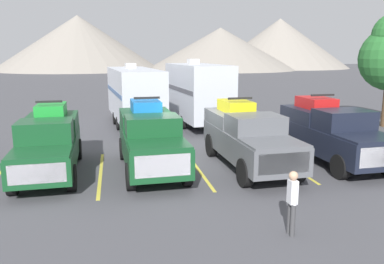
{
  "coord_description": "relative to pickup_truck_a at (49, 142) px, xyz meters",
  "views": [
    {
      "loc": [
        -3.01,
        -15.1,
        4.35
      ],
      "look_at": [
        0.0,
        0.03,
        1.2
      ],
      "focal_mm": 36.61,
      "sensor_mm": 36.0,
      "label": 1
    }
  ],
  "objects": [
    {
      "name": "pickup_truck_c",
      "position": [
        7.34,
        -0.64,
        0.04
      ],
      "size": [
        2.29,
        5.95,
        2.59
      ],
      "color": "#595B60",
      "rests_on": "ground"
    },
    {
      "name": "pickup_truck_d",
      "position": [
        10.91,
        -0.6,
        0.05
      ],
      "size": [
        2.37,
        5.71,
        2.65
      ],
      "color": "black",
      "rests_on": "ground"
    },
    {
      "name": "lot_stripe_b",
      "position": [
        1.79,
        -0.48,
        -1.16
      ],
      "size": [
        0.12,
        5.5,
        0.01
      ],
      "primitive_type": "cube",
      "color": "gold",
      "rests_on": "ground"
    },
    {
      "name": "person_a",
      "position": [
        6.46,
        -6.44,
        -0.23
      ],
      "size": [
        0.22,
        0.36,
        1.61
      ],
      "color": "#3F3F42",
      "rests_on": "ground"
    },
    {
      "name": "ground_plane",
      "position": [
        5.41,
        0.49,
        -1.16
      ],
      "size": [
        240.0,
        240.0,
        0.0
      ],
      "primitive_type": "plane",
      "color": "#47474C"
    },
    {
      "name": "lot_stripe_c",
      "position": [
        5.41,
        -0.48,
        -1.16
      ],
      "size": [
        0.12,
        5.5,
        0.01
      ],
      "primitive_type": "cube",
      "color": "gold",
      "rests_on": "ground"
    },
    {
      "name": "mountain_ridge",
      "position": [
        10.77,
        87.72,
        5.08
      ],
      "size": [
        136.29,
        47.18,
        13.65
      ],
      "color": "gray",
      "rests_on": "ground"
    },
    {
      "name": "pickup_truck_b",
      "position": [
        3.65,
        -0.34,
        0.06
      ],
      "size": [
        2.28,
        5.61,
        2.66
      ],
      "color": "#144723",
      "rests_on": "ground"
    },
    {
      "name": "camper_trailer_a",
      "position": [
        3.54,
        8.71,
        0.79
      ],
      "size": [
        3.12,
        9.07,
        3.7
      ],
      "color": "silver",
      "rests_on": "ground"
    },
    {
      "name": "lot_stripe_d",
      "position": [
        9.03,
        -0.48,
        -1.16
      ],
      "size": [
        0.12,
        5.5,
        0.01
      ],
      "primitive_type": "cube",
      "color": "gold",
      "rests_on": "ground"
    },
    {
      "name": "lot_stripe_e",
      "position": [
        12.64,
        -0.48,
        -1.16
      ],
      "size": [
        0.12,
        5.5,
        0.01
      ],
      "primitive_type": "cube",
      "color": "gold",
      "rests_on": "ground"
    },
    {
      "name": "pickup_truck_a",
      "position": [
        0.0,
        0.0,
        0.0
      ],
      "size": [
        2.2,
        5.72,
        2.57
      ],
      "color": "#144723",
      "rests_on": "ground"
    },
    {
      "name": "camper_trailer_b",
      "position": [
        7.26,
        8.09,
        0.92
      ],
      "size": [
        3.05,
        7.57,
        3.95
      ],
      "color": "silver",
      "rests_on": "ground"
    }
  ]
}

